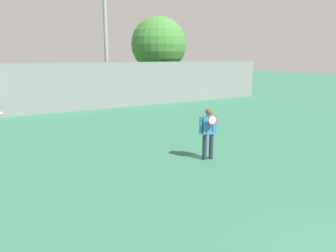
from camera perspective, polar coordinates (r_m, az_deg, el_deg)
name	(u,v)px	position (r m, az deg, el deg)	size (l,w,h in m)	color
tennis_player	(208,131)	(10.38, 7.05, -0.79)	(0.61, 0.46, 1.64)	#282D47
light_pole_center_back	(105,4)	(21.47, -10.98, 20.14)	(0.90, 0.60, 10.78)	#939399
back_fence	(66,88)	(19.99, -17.32, 6.37)	(29.77, 0.06, 2.85)	gray
tree_green_tall	(159,45)	(26.62, -1.63, 13.96)	(4.34, 4.34, 6.28)	brown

